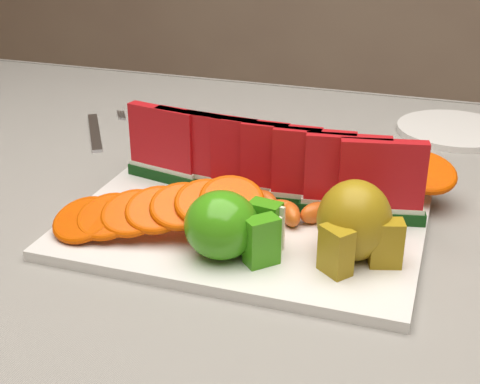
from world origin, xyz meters
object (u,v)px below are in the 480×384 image
object	(u,v)px
apple_cluster	(229,226)
fork	(98,130)
pear_cluster	(355,224)
side_plate	(454,130)
platter	(247,222)

from	to	relation	value
apple_cluster	fork	xyz separation A→B (m)	(-0.33, 0.32, -0.04)
pear_cluster	side_plate	bearing A→B (deg)	79.38
platter	apple_cluster	xyz separation A→B (m)	(0.01, -0.09, 0.04)
pear_cluster	side_plate	distance (m)	0.47
side_plate	apple_cluster	bearing A→B (deg)	-113.04
pear_cluster	apple_cluster	bearing A→B (deg)	-163.67
pear_cluster	side_plate	size ratio (longest dim) A/B	0.49
fork	apple_cluster	bearing A→B (deg)	-43.44
side_plate	platter	bearing A→B (deg)	-118.13
apple_cluster	fork	bearing A→B (deg)	136.56
platter	fork	xyz separation A→B (m)	(-0.33, 0.23, -0.00)
side_plate	pear_cluster	bearing A→B (deg)	-100.62
platter	side_plate	distance (m)	0.46
apple_cluster	pear_cluster	size ratio (longest dim) A/B	1.07
pear_cluster	fork	xyz separation A→B (m)	(-0.46, 0.28, -0.05)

